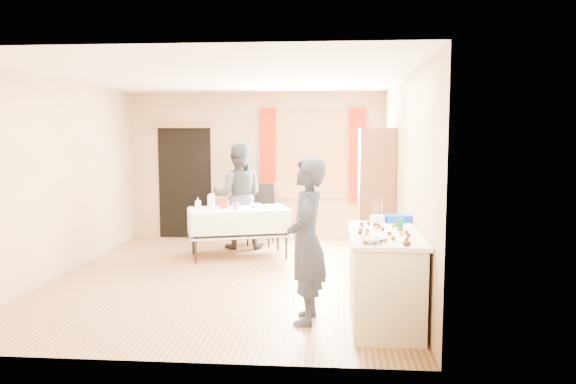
# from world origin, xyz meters

# --- Properties ---
(floor) EXTENTS (4.50, 5.50, 0.02)m
(floor) POSITION_xyz_m (0.00, 0.00, -0.01)
(floor) COLOR #9E7047
(floor) RESTS_ON ground
(ceiling) EXTENTS (4.50, 5.50, 0.02)m
(ceiling) POSITION_xyz_m (0.00, 0.00, 2.61)
(ceiling) COLOR white
(ceiling) RESTS_ON floor
(wall_back) EXTENTS (4.50, 0.02, 2.60)m
(wall_back) POSITION_xyz_m (0.00, 2.76, 1.30)
(wall_back) COLOR tan
(wall_back) RESTS_ON floor
(wall_front) EXTENTS (4.50, 0.02, 2.60)m
(wall_front) POSITION_xyz_m (0.00, -2.76, 1.30)
(wall_front) COLOR tan
(wall_front) RESTS_ON floor
(wall_left) EXTENTS (0.02, 5.50, 2.60)m
(wall_left) POSITION_xyz_m (-2.26, 0.00, 1.30)
(wall_left) COLOR tan
(wall_left) RESTS_ON floor
(wall_right) EXTENTS (0.02, 5.50, 2.60)m
(wall_right) POSITION_xyz_m (2.26, 0.00, 1.30)
(wall_right) COLOR tan
(wall_right) RESTS_ON floor
(window_frame) EXTENTS (1.32, 0.06, 1.52)m
(window_frame) POSITION_xyz_m (1.00, 2.72, 1.50)
(window_frame) COLOR olive
(window_frame) RESTS_ON wall_back
(window_pane) EXTENTS (1.20, 0.02, 1.40)m
(window_pane) POSITION_xyz_m (1.00, 2.71, 1.50)
(window_pane) COLOR white
(window_pane) RESTS_ON wall_back
(curtain_left) EXTENTS (0.28, 0.06, 1.65)m
(curtain_left) POSITION_xyz_m (0.22, 2.67, 1.50)
(curtain_left) COLOR #9D1C07
(curtain_left) RESTS_ON wall_back
(curtain_right) EXTENTS (0.28, 0.06, 1.65)m
(curtain_right) POSITION_xyz_m (1.78, 2.67, 1.50)
(curtain_right) COLOR #9D1C07
(curtain_right) RESTS_ON wall_back
(doorway) EXTENTS (0.95, 0.04, 2.00)m
(doorway) POSITION_xyz_m (-1.30, 2.73, 1.00)
(doorway) COLOR black
(doorway) RESTS_ON floor
(door_lintel) EXTENTS (1.05, 0.06, 0.08)m
(door_lintel) POSITION_xyz_m (-1.30, 2.70, 2.02)
(door_lintel) COLOR olive
(door_lintel) RESTS_ON wall_back
(cabinet) EXTENTS (0.50, 0.60, 1.96)m
(cabinet) POSITION_xyz_m (1.99, 0.98, 0.98)
(cabinet) COLOR brown
(cabinet) RESTS_ON floor
(counter) EXTENTS (0.70, 1.48, 0.91)m
(counter) POSITION_xyz_m (1.89, -1.58, 0.45)
(counter) COLOR beige
(counter) RESTS_ON floor
(party_table) EXTENTS (1.68, 1.20, 0.75)m
(party_table) POSITION_xyz_m (-0.07, 1.24, 0.45)
(party_table) COLOR black
(party_table) RESTS_ON floor
(chair) EXTENTS (0.46, 0.46, 1.03)m
(chair) POSITION_xyz_m (0.14, 2.20, 0.31)
(chair) COLOR black
(chair) RESTS_ON floor
(girl) EXTENTS (0.64, 0.44, 1.66)m
(girl) POSITION_xyz_m (1.11, -1.65, 0.83)
(girl) COLOR #212739
(girl) RESTS_ON floor
(woman) EXTENTS (0.95, 0.79, 1.72)m
(woman) POSITION_xyz_m (-0.18, 1.89, 0.86)
(woman) COLOR black
(woman) RESTS_ON floor
(soda_can) EXTENTS (0.08, 0.08, 0.12)m
(soda_can) POSITION_xyz_m (2.06, -1.41, 0.97)
(soda_can) COLOR #087840
(soda_can) RESTS_ON counter
(mixing_bowl) EXTENTS (0.25, 0.25, 0.05)m
(mixing_bowl) POSITION_xyz_m (1.71, -2.12, 0.94)
(mixing_bowl) COLOR white
(mixing_bowl) RESTS_ON counter
(foam_block) EXTENTS (0.16, 0.11, 0.08)m
(foam_block) POSITION_xyz_m (1.87, -0.95, 0.95)
(foam_block) COLOR white
(foam_block) RESTS_ON counter
(blue_basket) EXTENTS (0.35, 0.29, 0.08)m
(blue_basket) POSITION_xyz_m (2.09, -0.89, 0.95)
(blue_basket) COLOR #0D35C8
(blue_basket) RESTS_ON counter
(pitcher) EXTENTS (0.15, 0.15, 0.22)m
(pitcher) POSITION_xyz_m (-0.44, 1.02, 0.86)
(pitcher) COLOR silver
(pitcher) RESTS_ON party_table
(cup_red) EXTENTS (0.15, 0.15, 0.12)m
(cup_red) POSITION_xyz_m (-0.28, 1.21, 0.81)
(cup_red) COLOR red
(cup_red) RESTS_ON party_table
(cup_rainbow) EXTENTS (0.18, 0.18, 0.11)m
(cup_rainbow) POSITION_xyz_m (-0.08, 1.07, 0.80)
(cup_rainbow) COLOR red
(cup_rainbow) RESTS_ON party_table
(small_bowl) EXTENTS (0.17, 0.17, 0.05)m
(small_bowl) POSITION_xyz_m (0.17, 1.42, 0.78)
(small_bowl) COLOR white
(small_bowl) RESTS_ON party_table
(pastry_tray) EXTENTS (0.29, 0.22, 0.02)m
(pastry_tray) POSITION_xyz_m (0.42, 1.25, 0.76)
(pastry_tray) COLOR white
(pastry_tray) RESTS_ON party_table
(bottle) EXTENTS (0.07, 0.08, 0.16)m
(bottle) POSITION_xyz_m (-0.69, 1.22, 0.83)
(bottle) COLOR white
(bottle) RESTS_ON party_table
(cake_balls) EXTENTS (0.50, 1.15, 0.04)m
(cake_balls) POSITION_xyz_m (1.86, -1.67, 0.93)
(cake_balls) COLOR #3F2314
(cake_balls) RESTS_ON counter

